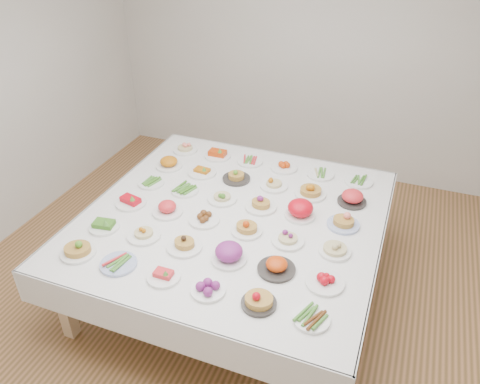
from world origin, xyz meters
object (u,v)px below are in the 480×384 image
(dish_0, at_px, (77,245))
(dish_18, at_px, (151,182))
(dish_35, at_px, (359,181))
(display_table, at_px, (233,221))

(dish_0, distance_m, dish_18, 1.03)
(dish_0, bearing_deg, dish_35, 45.01)
(dish_18, bearing_deg, dish_0, -89.89)
(display_table, distance_m, dish_35, 1.22)
(display_table, height_order, dish_35, dish_35)
(dish_35, bearing_deg, dish_18, -158.10)
(dish_18, relative_size, dish_35, 0.92)
(dish_0, xyz_separation_m, dish_35, (1.72, 1.72, -0.06))
(dish_0, height_order, dish_18, dish_0)
(dish_18, bearing_deg, dish_35, 21.90)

